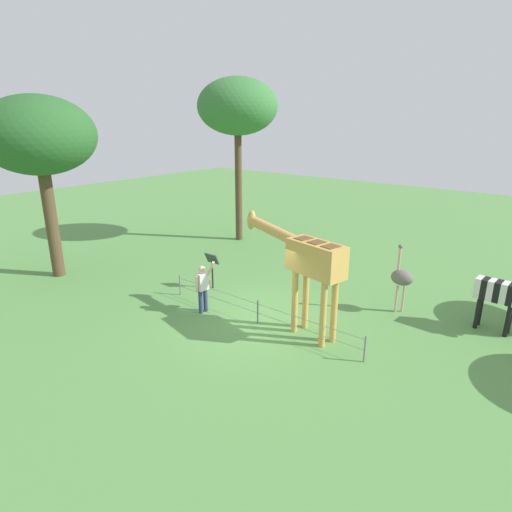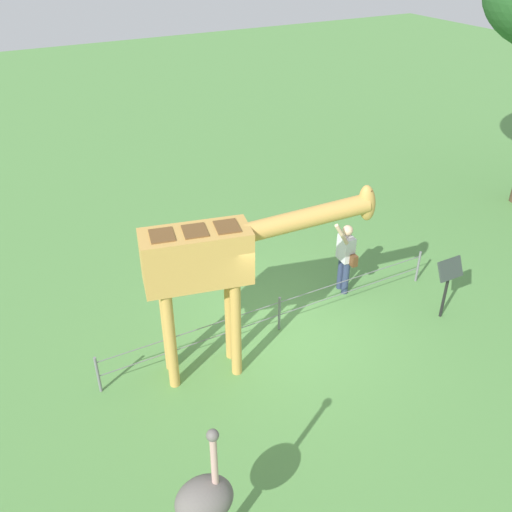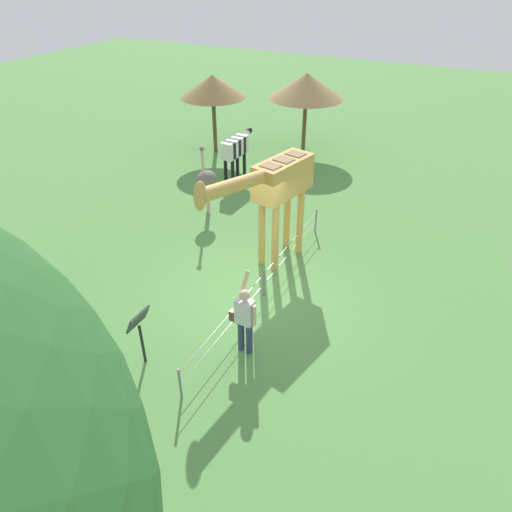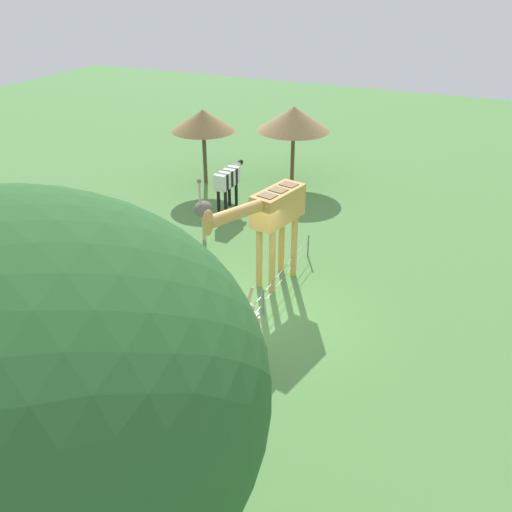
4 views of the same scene
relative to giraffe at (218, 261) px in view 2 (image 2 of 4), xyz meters
The scene contains 6 objects.
ground_plane 2.66m from the giraffe, 13.74° to the left, with size 60.00×60.00×0.00m, color #568E47.
giraffe is the anchor object (origin of this frame).
visitor 3.64m from the giraffe, 15.27° to the left, with size 0.57×0.59×1.77m.
ostrich 3.63m from the giraffe, 118.01° to the right, with size 0.70×0.56×2.25m.
info_sign 4.74m from the giraffe, ahead, with size 0.56×0.21×1.32m.
wire_fence 2.35m from the giraffe, 16.36° to the left, with size 7.05×0.05×0.75m.
Camera 2 is at (-4.40, -7.16, 6.90)m, focal length 38.85 mm.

